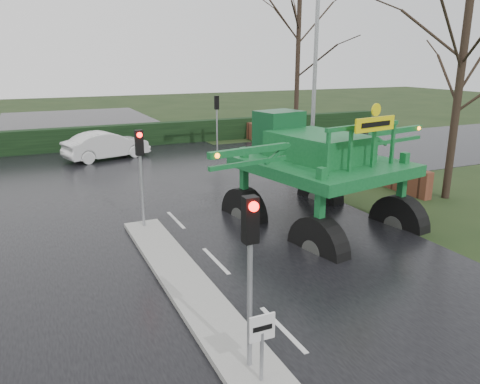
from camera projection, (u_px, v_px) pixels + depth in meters
name	position (u px, v px, depth m)	size (l,w,h in m)	color
ground	(282.00, 330.00, 10.39)	(140.00, 140.00, 0.00)	black
road_main	(161.00, 206.00, 19.13)	(14.00, 80.00, 0.02)	black
road_cross	(130.00, 174.00, 24.37)	(80.00, 12.00, 0.02)	black
median_island	(184.00, 281.00, 12.47)	(1.20, 10.00, 0.16)	gray
hedge_row	(104.00, 137.00, 31.16)	(44.00, 0.90, 1.50)	black
brick_wall	(303.00, 147.00, 28.41)	(0.40, 20.00, 1.20)	#592D1E
keep_left_sign	(262.00, 337.00, 8.27)	(0.50, 0.07, 1.35)	gray
traffic_signal_near	(250.00, 247.00, 8.28)	(0.26, 0.33, 3.52)	gray
traffic_signal_mid	(140.00, 158.00, 15.70)	(0.26, 0.33, 3.52)	gray
traffic_signal_far	(217.00, 111.00, 29.77)	(0.26, 0.33, 3.52)	gray
street_light_right	(310.00, 54.00, 22.51)	(3.85, 0.30, 10.00)	gray
tree_right_near	(461.00, 74.00, 18.81)	(5.60, 5.60, 9.64)	black
tree_right_far	(298.00, 48.00, 32.16)	(7.00, 7.00, 12.05)	black
crop_sprayer	(316.00, 167.00, 14.16)	(9.87, 6.95, 5.59)	black
white_sedan	(108.00, 159.00, 27.98)	(1.73, 4.95, 1.63)	silver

